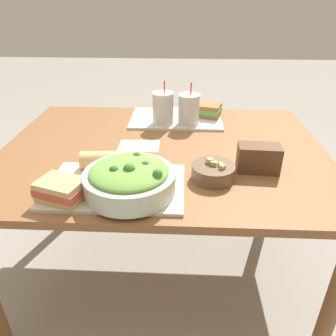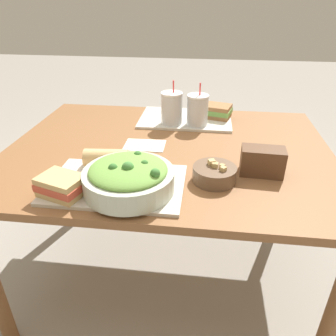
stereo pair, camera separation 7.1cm
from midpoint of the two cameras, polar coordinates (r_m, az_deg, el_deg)
ground_plane at (r=1.82m, az=1.18°, el=-17.77°), size 12.00×12.00×0.00m
dining_table at (r=1.42m, az=1.44°, el=0.41°), size 1.35×1.03×0.73m
tray_near at (r=1.12m, az=-7.20°, el=-2.86°), size 0.46×0.31×0.01m
tray_far at (r=1.69m, az=4.28°, el=8.52°), size 0.46×0.31×0.01m
salad_bowl at (r=1.05m, az=-4.96°, el=-1.57°), size 0.30×0.30×0.11m
soup_bowl at (r=1.15m, az=9.85°, el=-0.94°), size 0.15×0.15×0.07m
sandwich_near at (r=1.08m, az=-16.27°, el=-2.97°), size 0.17×0.14×0.06m
baguette_near at (r=1.22m, az=-8.98°, el=1.73°), size 0.16×0.08×0.06m
sandwich_far at (r=1.71m, az=9.45°, el=9.77°), size 0.18×0.15×0.06m
drink_cup_dark at (r=1.59m, az=1.95°, el=10.17°), size 0.10×0.10×0.21m
drink_cup_red at (r=1.58m, az=6.45°, el=9.82°), size 0.10×0.10×0.20m
chip_bag at (r=1.22m, az=17.71°, el=1.09°), size 0.16×0.09×0.10m
napkin_folded at (r=1.40m, az=-2.63°, el=3.96°), size 0.17×0.12×0.00m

